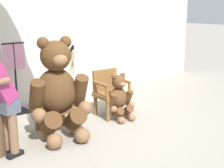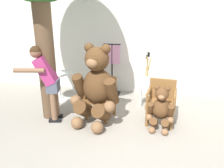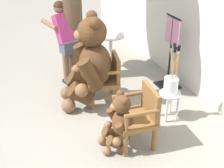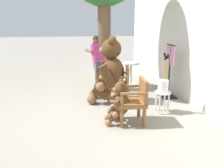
{
  "view_description": "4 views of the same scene",
  "coord_description": "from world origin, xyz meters",
  "px_view_note": "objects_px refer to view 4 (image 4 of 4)",
  "views": [
    {
      "loc": [
        -2.99,
        -3.62,
        2.02
      ],
      "look_at": [
        0.38,
        0.38,
        0.71
      ],
      "focal_mm": 50.0,
      "sensor_mm": 36.0,
      "label": 1
    },
    {
      "loc": [
        0.49,
        -3.39,
        2.17
      ],
      "look_at": [
        -0.34,
        0.55,
        0.8
      ],
      "focal_mm": 35.0,
      "sensor_mm": 36.0,
      "label": 2
    },
    {
      "loc": [
        3.78,
        -0.99,
        2.91
      ],
      "look_at": [
        -0.09,
        0.63,
        0.61
      ],
      "focal_mm": 50.0,
      "sensor_mm": 36.0,
      "label": 3
    },
    {
      "loc": [
        4.41,
        -0.4,
        1.85
      ],
      "look_at": [
        0.06,
        0.4,
        0.63
      ],
      "focal_mm": 35.0,
      "sensor_mm": 36.0,
      "label": 4
    }
  ],
  "objects_px": {
    "teddy_bear_large": "(109,70)",
    "round_side_table": "(131,72)",
    "white_stool": "(162,97)",
    "person_visitor": "(99,59)",
    "wooden_chair_left": "(120,83)",
    "teddy_bear_small": "(119,102)",
    "brush_bucket": "(163,84)",
    "wooden_chair_right": "(134,99)",
    "clothing_display_stand": "(169,70)"
  },
  "relations": [
    {
      "from": "person_visitor",
      "to": "white_stool",
      "type": "height_order",
      "value": "person_visitor"
    },
    {
      "from": "teddy_bear_large",
      "to": "white_stool",
      "type": "height_order",
      "value": "teddy_bear_large"
    },
    {
      "from": "wooden_chair_right",
      "to": "person_visitor",
      "type": "bearing_deg",
      "value": -169.64
    },
    {
      "from": "white_stool",
      "to": "person_visitor",
      "type": "bearing_deg",
      "value": -148.65
    },
    {
      "from": "white_stool",
      "to": "wooden_chair_left",
      "type": "bearing_deg",
      "value": -140.13
    },
    {
      "from": "teddy_bear_large",
      "to": "teddy_bear_small",
      "type": "relative_size",
      "value": 1.85
    },
    {
      "from": "brush_bucket",
      "to": "clothing_display_stand",
      "type": "height_order",
      "value": "clothing_display_stand"
    },
    {
      "from": "teddy_bear_small",
      "to": "clothing_display_stand",
      "type": "height_order",
      "value": "clothing_display_stand"
    },
    {
      "from": "teddy_bear_small",
      "to": "person_visitor",
      "type": "relative_size",
      "value": 0.55
    },
    {
      "from": "wooden_chair_left",
      "to": "teddy_bear_large",
      "type": "xyz_separation_m",
      "value": [
        -0.03,
        -0.26,
        0.31
      ]
    },
    {
      "from": "teddy_bear_large",
      "to": "teddy_bear_small",
      "type": "bearing_deg",
      "value": -1.04
    },
    {
      "from": "teddy_bear_small",
      "to": "round_side_table",
      "type": "height_order",
      "value": "teddy_bear_small"
    },
    {
      "from": "person_visitor",
      "to": "brush_bucket",
      "type": "bearing_deg",
      "value": 31.36
    },
    {
      "from": "wooden_chair_left",
      "to": "teddy_bear_large",
      "type": "relative_size",
      "value": 0.54
    },
    {
      "from": "wooden_chair_right",
      "to": "teddy_bear_small",
      "type": "distance_m",
      "value": 0.29
    },
    {
      "from": "brush_bucket",
      "to": "round_side_table",
      "type": "relative_size",
      "value": 1.16
    },
    {
      "from": "wooden_chair_right",
      "to": "brush_bucket",
      "type": "height_order",
      "value": "brush_bucket"
    },
    {
      "from": "wooden_chair_left",
      "to": "teddy_bear_small",
      "type": "distance_m",
      "value": 1.26
    },
    {
      "from": "teddy_bear_large",
      "to": "teddy_bear_small",
      "type": "height_order",
      "value": "teddy_bear_large"
    },
    {
      "from": "teddy_bear_large",
      "to": "clothing_display_stand",
      "type": "distance_m",
      "value": 1.55
    },
    {
      "from": "wooden_chair_left",
      "to": "clothing_display_stand",
      "type": "xyz_separation_m",
      "value": [
        -0.05,
        1.29,
        0.26
      ]
    },
    {
      "from": "wooden_chair_right",
      "to": "white_stool",
      "type": "height_order",
      "value": "wooden_chair_right"
    },
    {
      "from": "white_stool",
      "to": "teddy_bear_small",
      "type": "bearing_deg",
      "value": -71.09
    },
    {
      "from": "teddy_bear_small",
      "to": "person_visitor",
      "type": "height_order",
      "value": "person_visitor"
    },
    {
      "from": "wooden_chair_left",
      "to": "brush_bucket",
      "type": "height_order",
      "value": "brush_bucket"
    },
    {
      "from": "round_side_table",
      "to": "teddy_bear_large",
      "type": "bearing_deg",
      "value": -35.51
    },
    {
      "from": "teddy_bear_large",
      "to": "round_side_table",
      "type": "xyz_separation_m",
      "value": [
        -1.22,
        0.87,
        -0.33
      ]
    },
    {
      "from": "round_side_table",
      "to": "clothing_display_stand",
      "type": "bearing_deg",
      "value": 29.4
    },
    {
      "from": "white_stool",
      "to": "teddy_bear_large",
      "type": "bearing_deg",
      "value": -132.31
    },
    {
      "from": "wooden_chair_left",
      "to": "white_stool",
      "type": "xyz_separation_m",
      "value": [
        0.87,
        0.73,
        -0.11
      ]
    },
    {
      "from": "person_visitor",
      "to": "white_stool",
      "type": "xyz_separation_m",
      "value": [
        1.86,
        1.13,
        -0.56
      ]
    },
    {
      "from": "teddy_bear_large",
      "to": "person_visitor",
      "type": "height_order",
      "value": "teddy_bear_large"
    },
    {
      "from": "brush_bucket",
      "to": "round_side_table",
      "type": "xyz_separation_m",
      "value": [
        -2.13,
        -0.12,
        -0.18
      ]
    },
    {
      "from": "brush_bucket",
      "to": "wooden_chair_left",
      "type": "bearing_deg",
      "value": -140.13
    },
    {
      "from": "teddy_bear_small",
      "to": "clothing_display_stand",
      "type": "relative_size",
      "value": 0.63
    },
    {
      "from": "wooden_chair_left",
      "to": "wooden_chair_right",
      "type": "height_order",
      "value": "same"
    },
    {
      "from": "teddy_bear_large",
      "to": "round_side_table",
      "type": "distance_m",
      "value": 1.53
    },
    {
      "from": "person_visitor",
      "to": "brush_bucket",
      "type": "xyz_separation_m",
      "value": [
        1.86,
        1.14,
        -0.28
      ]
    },
    {
      "from": "wooden_chair_right",
      "to": "clothing_display_stand",
      "type": "height_order",
      "value": "clothing_display_stand"
    },
    {
      "from": "person_visitor",
      "to": "round_side_table",
      "type": "relative_size",
      "value": 2.14
    },
    {
      "from": "clothing_display_stand",
      "to": "brush_bucket",
      "type": "bearing_deg",
      "value": -31.02
    },
    {
      "from": "teddy_bear_small",
      "to": "wooden_chair_left",
      "type": "bearing_deg",
      "value": 166.81
    },
    {
      "from": "brush_bucket",
      "to": "round_side_table",
      "type": "bearing_deg",
      "value": -176.65
    },
    {
      "from": "brush_bucket",
      "to": "clothing_display_stand",
      "type": "xyz_separation_m",
      "value": [
        -0.92,
        0.55,
        0.09
      ]
    },
    {
      "from": "brush_bucket",
      "to": "teddy_bear_small",
      "type": "bearing_deg",
      "value": -71.21
    },
    {
      "from": "teddy_bear_large",
      "to": "brush_bucket",
      "type": "relative_size",
      "value": 1.89
    },
    {
      "from": "wooden_chair_right",
      "to": "person_visitor",
      "type": "distance_m",
      "value": 2.3
    },
    {
      "from": "wooden_chair_left",
      "to": "teddy_bear_small",
      "type": "height_order",
      "value": "wooden_chair_left"
    },
    {
      "from": "white_stool",
      "to": "round_side_table",
      "type": "height_order",
      "value": "round_side_table"
    },
    {
      "from": "person_visitor",
      "to": "clothing_display_stand",
      "type": "relative_size",
      "value": 1.13
    }
  ]
}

